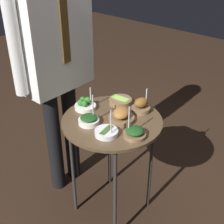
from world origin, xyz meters
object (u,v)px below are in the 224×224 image
Objects in this scene: bowl_roast_center at (141,106)px; bowl_asparagus_back_left at (120,101)px; bowl_asparagus_far_rim at (106,132)px; bowl_broccoli_near_rim at (85,105)px; bowl_spinach_back_right at (135,133)px; waiter_figure at (55,53)px; serving_cart at (112,129)px; bowl_spinach_front_right at (89,120)px; bowl_roast_front_center at (121,116)px.

bowl_asparagus_back_left is (-0.00, 0.16, -0.02)m from bowl_roast_center.
bowl_asparagus_far_rim is (-0.31, -0.01, -0.02)m from bowl_roast_center.
bowl_asparagus_far_rim is at bearing -113.57° from bowl_broccoli_near_rim.
bowl_broccoli_near_rim is 0.31m from bowl_asparagus_far_rim.
bowl_broccoli_near_rim is 0.76× the size of bowl_spinach_back_right.
bowl_asparagus_far_rim is at bearing -102.63° from waiter_figure.
serving_cart is at bearing -153.99° from bowl_asparagus_back_left.
bowl_spinach_front_right reaches higher than serving_cart.
bowl_broccoli_near_rim is 0.79× the size of bowl_spinach_front_right.
bowl_roast_front_center is 0.92× the size of bowl_asparagus_far_rim.
bowl_spinach_back_right reaches higher than bowl_asparagus_far_rim.
bowl_roast_front_center is 0.18m from bowl_spinach_front_right.
bowl_asparagus_far_rim reaches higher than bowl_broccoli_near_rim.
bowl_spinach_front_right is at bearing 148.27° from serving_cart.
bowl_spinach_front_right reaches higher than bowl_asparagus_far_rim.
bowl_broccoli_near_rim is at bearing 52.21° from bowl_spinach_front_right.
bowl_spinach_front_right is at bearing 103.74° from bowl_spinach_back_right.
bowl_spinach_front_right is (-0.29, -0.02, 0.01)m from bowl_asparagus_back_left.
waiter_figure is at bearing 77.37° from bowl_asparagus_far_rim.
bowl_asparagus_back_left is 0.86× the size of bowl_spinach_front_right.
bowl_spinach_front_right is (-0.11, -0.14, -0.00)m from bowl_broccoli_near_rim.
serving_cart is 4.79× the size of bowl_roast_front_center.
bowl_roast_center is at bearing -68.55° from waiter_figure.
bowl_broccoli_near_rim is (-0.01, 0.21, 0.09)m from serving_cart.
bowl_roast_center reaches higher than bowl_asparagus_back_left.
bowl_roast_center is 1.00× the size of bowl_asparagus_back_left.
waiter_figure reaches higher than bowl_roast_front_center.
waiter_figure reaches higher than serving_cart.
bowl_asparagus_back_left is 0.83× the size of bowl_spinach_back_right.
waiter_figure is (0.10, 0.37, 0.27)m from bowl_spinach_front_right.
bowl_spinach_back_right is at bearing -55.66° from bowl_asparagus_far_rim.
waiter_figure is at bearing 94.97° from bowl_roast_front_center.
bowl_asparagus_far_rim is at bearing -96.82° from bowl_spinach_front_right.
bowl_broccoli_near_rim is at bearing -87.92° from waiter_figure.
bowl_spinach_back_right is 0.69m from waiter_figure.
waiter_figure is at bearing 87.11° from bowl_spinach_back_right.
bowl_asparagus_back_left is (0.19, -0.12, -0.01)m from bowl_broccoli_near_rim.
serving_cart is at bearing -87.83° from waiter_figure.
bowl_roast_front_center is at bearing 172.36° from bowl_roast_center.
bowl_asparagus_back_left is at bearing 3.32° from bowl_spinach_front_right.
bowl_spinach_back_right reaches higher than bowl_broccoli_near_rim.
bowl_roast_front_center is 0.86× the size of bowl_spinach_back_right.
bowl_asparagus_far_rim reaches higher than bowl_asparagus_back_left.
bowl_roast_center is at bearing -20.65° from serving_cart.
bowl_broccoli_near_rim is 0.82× the size of bowl_asparagus_far_rim.
bowl_roast_front_center is at bearing -61.73° from serving_cart.
bowl_spinach_back_right reaches higher than serving_cart.
bowl_roast_front_center is at bearing -82.44° from bowl_broccoli_near_rim.
serving_cart is 4.93× the size of bowl_asparagus_back_left.
bowl_asparagus_back_left is 0.09× the size of waiter_figure.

